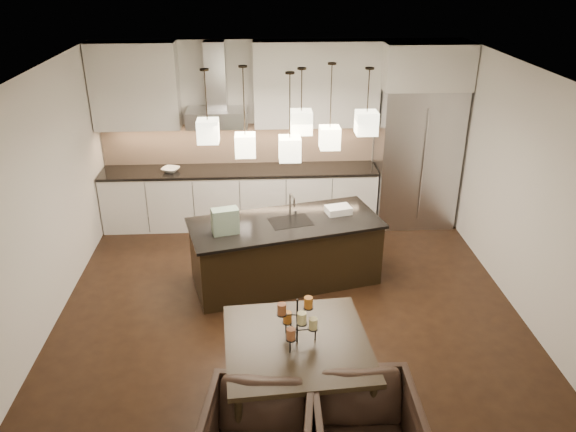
{
  "coord_description": "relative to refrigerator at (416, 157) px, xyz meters",
  "views": [
    {
      "loc": [
        -0.32,
        -5.71,
        3.92
      ],
      "look_at": [
        0.0,
        0.2,
        1.15
      ],
      "focal_mm": 35.0,
      "sensor_mm": 36.0,
      "label": 1
    }
  ],
  "objects": [
    {
      "name": "floor",
      "position": [
        -2.1,
        -2.38,
        -1.08
      ],
      "size": [
        5.5,
        5.5,
        0.02
      ],
      "primitive_type": "cube",
      "color": "black",
      "rests_on": "ground"
    },
    {
      "name": "ceiling",
      "position": [
        -2.1,
        -2.38,
        1.73
      ],
      "size": [
        5.5,
        5.5,
        0.02
      ],
      "primitive_type": "cube",
      "color": "white",
      "rests_on": "wall_back"
    },
    {
      "name": "wall_back",
      "position": [
        -2.1,
        0.38,
        0.32
      ],
      "size": [
        5.5,
        0.02,
        2.8
      ],
      "primitive_type": "cube",
      "color": "silver",
      "rests_on": "ground"
    },
    {
      "name": "wall_front",
      "position": [
        -2.1,
        -5.14,
        0.32
      ],
      "size": [
        5.5,
        0.02,
        2.8
      ],
      "primitive_type": "cube",
      "color": "silver",
      "rests_on": "ground"
    },
    {
      "name": "wall_left",
      "position": [
        -4.86,
        -2.38,
        0.32
      ],
      "size": [
        0.02,
        5.5,
        2.8
      ],
      "primitive_type": "cube",
      "color": "silver",
      "rests_on": "ground"
    },
    {
      "name": "wall_right",
      "position": [
        0.66,
        -2.38,
        0.32
      ],
      "size": [
        0.02,
        5.5,
        2.8
      ],
      "primitive_type": "cube",
      "color": "silver",
      "rests_on": "ground"
    },
    {
      "name": "refrigerator",
      "position": [
        0.0,
        0.0,
        0.0
      ],
      "size": [
        1.2,
        0.72,
        2.15
      ],
      "primitive_type": "cube",
      "color": "#B7B7BA",
      "rests_on": "floor"
    },
    {
      "name": "fridge_panel",
      "position": [
        0.0,
        0.0,
        1.4
      ],
      "size": [
        1.26,
        0.72,
        0.65
      ],
      "primitive_type": "cube",
      "color": "silver",
      "rests_on": "refrigerator"
    },
    {
      "name": "lower_cabinets",
      "position": [
        -2.73,
        0.05,
        -0.64
      ],
      "size": [
        4.21,
        0.62,
        0.88
      ],
      "primitive_type": "cube",
      "color": "silver",
      "rests_on": "floor"
    },
    {
      "name": "countertop",
      "position": [
        -2.73,
        0.05,
        -0.17
      ],
      "size": [
        4.21,
        0.66,
        0.04
      ],
      "primitive_type": "cube",
      "color": "black",
      "rests_on": "lower_cabinets"
    },
    {
      "name": "backsplash",
      "position": [
        -2.73,
        0.35,
        0.16
      ],
      "size": [
        4.21,
        0.02,
        0.63
      ],
      "primitive_type": "cube",
      "color": "#D4B193",
      "rests_on": "countertop"
    },
    {
      "name": "upper_cab_left",
      "position": [
        -4.2,
        0.19,
        1.1
      ],
      "size": [
        1.25,
        0.35,
        1.25
      ],
      "primitive_type": "cube",
      "color": "silver",
      "rests_on": "wall_back"
    },
    {
      "name": "upper_cab_right",
      "position": [
        -1.55,
        0.19,
        1.1
      ],
      "size": [
        1.85,
        0.35,
        1.25
      ],
      "primitive_type": "cube",
      "color": "silver",
      "rests_on": "wall_back"
    },
    {
      "name": "hood_canopy",
      "position": [
        -3.03,
        0.1,
        0.65
      ],
      "size": [
        0.9,
        0.52,
        0.24
      ],
      "primitive_type": "cube",
      "color": "#B7B7BA",
      "rests_on": "wall_back"
    },
    {
      "name": "hood_chimney",
      "position": [
        -3.03,
        0.21,
        1.24
      ],
      "size": [
        0.3,
        0.28,
        0.96
      ],
      "primitive_type": "cube",
      "color": "#B7B7BA",
      "rests_on": "hood_canopy"
    },
    {
      "name": "fruit_bowl",
      "position": [
        -3.77,
        0.0,
        -0.12
      ],
      "size": [
        0.33,
        0.33,
        0.06
      ],
      "primitive_type": "imported",
      "rotation": [
        0.0,
        0.0,
        -0.36
      ],
      "color": "silver",
      "rests_on": "countertop"
    },
    {
      "name": "island_body",
      "position": [
        -2.11,
        -1.72,
        -0.67
      ],
      "size": [
        2.48,
        1.47,
        0.82
      ],
      "primitive_type": "cube",
      "rotation": [
        0.0,
        0.0,
        0.25
      ],
      "color": "black",
      "rests_on": "floor"
    },
    {
      "name": "island_top",
      "position": [
        -2.11,
        -1.72,
        -0.24
      ],
      "size": [
        2.57,
        1.56,
        0.04
      ],
      "primitive_type": "cube",
      "rotation": [
        0.0,
        0.0,
        0.25
      ],
      "color": "black",
      "rests_on": "island_body"
    },
    {
      "name": "faucet",
      "position": [
        -2.04,
        -1.61,
        -0.04
      ],
      "size": [
        0.14,
        0.24,
        0.35
      ],
      "primitive_type": null,
      "rotation": [
        0.0,
        0.0,
        0.25
      ],
      "color": "silver",
      "rests_on": "island_top"
    },
    {
      "name": "tote_bag",
      "position": [
        -2.84,
        -1.99,
        -0.06
      ],
      "size": [
        0.35,
        0.24,
        0.32
      ],
      "primitive_type": "cube",
      "rotation": [
        0.0,
        0.0,
        0.25
      ],
      "color": "#174925",
      "rests_on": "island_top"
    },
    {
      "name": "food_container",
      "position": [
        -1.41,
        -1.5,
        -0.17
      ],
      "size": [
        0.36,
        0.29,
        0.09
      ],
      "primitive_type": "cube",
      "rotation": [
        0.0,
        0.0,
        0.25
      ],
      "color": "silver",
      "rests_on": "island_top"
    },
    {
      "name": "dining_table",
      "position": [
        -2.12,
        -4.03,
        -0.69
      ],
      "size": [
        1.37,
        1.37,
        0.77
      ],
      "primitive_type": null,
      "rotation": [
        0.0,
        0.0,
        0.07
      ],
      "color": "black",
      "rests_on": "floor"
    },
    {
      "name": "candelabra",
      "position": [
        -2.12,
        -4.03,
        -0.08
      ],
      "size": [
        0.4,
        0.4,
        0.45
      ],
      "primitive_type": null,
      "rotation": [
        0.0,
        0.0,
        0.07
      ],
      "color": "black",
      "rests_on": "dining_table"
    },
    {
      "name": "candle_a",
      "position": [
        -1.98,
        -4.02,
        -0.12
      ],
      "size": [
        0.08,
        0.08,
        0.1
      ],
      "primitive_type": "cylinder",
      "rotation": [
        0.0,
        0.0,
        0.07
      ],
      "color": "beige",
      "rests_on": "candelabra"
    },
    {
      "name": "candle_b",
      "position": [
        -2.2,
        -3.91,
        -0.12
      ],
      "size": [
        0.08,
        0.08,
        0.1
      ],
      "primitive_type": "cylinder",
      "rotation": [
        0.0,
        0.0,
        0.07
      ],
      "color": "#C06F23",
      "rests_on": "candelabra"
    },
    {
      "name": "candle_c",
      "position": [
        -2.18,
        -4.15,
        -0.12
      ],
      "size": [
        0.08,
        0.08,
        0.1
      ],
      "primitive_type": "cylinder",
      "rotation": [
        0.0,
        0.0,
        0.07
      ],
      "color": "brown",
      "rests_on": "candelabra"
    },
    {
      "name": "candle_d",
      "position": [
        -2.01,
        -3.93,
        0.04
      ],
      "size": [
        0.08,
        0.08,
        0.1
      ],
      "primitive_type": "cylinder",
      "rotation": [
        0.0,
        0.0,
        0.07
      ],
      "color": "#C06F23",
      "rests_on": "candelabra"
    },
    {
      "name": "candle_e",
      "position": [
        -2.26,
        -4.02,
        0.04
      ],
      "size": [
        0.08,
        0.08,
        0.1
      ],
      "primitive_type": "cylinder",
      "rotation": [
        0.0,
        0.0,
        0.07
      ],
      "color": "brown",
      "rests_on": "candelabra"
    },
    {
      "name": "candle_f",
      "position": [
        -2.09,
        -4.16,
        0.04
      ],
      "size": [
        0.08,
        0.08,
        0.1
      ],
      "primitive_type": "cylinder",
      "rotation": [
        0.0,
        0.0,
        0.07
      ],
      "color": "beige",
      "rests_on": "candelabra"
    },
    {
      "name": "pendant_a",
      "position": [
        -2.99,
        -1.91,
        1.03
      ],
      "size": [
        0.24,
        0.24,
        0.26
      ],
      "primitive_type": "cube",
      "color": "#F2EFC5",
      "rests_on": "ceiling"
    },
    {
      "name": "pendant_b",
      "position": [
        -2.58,
        -1.74,
        0.8
      ],
      "size": [
        0.24,
        0.24,
        0.26
      ],
      "primitive_type": "cube",
      "color": "#F2EFC5",
      "rests_on": "ceiling"
    },
    {
      "name": "pendant_c",
      "position": [
        -1.93,
        -1.91,
        1.12
      ],
      "size": [
        0.24,
        0.24,
        0.26
      ],
      "primitive_type": "cube",
      "color": "#F2EFC5",
      "rests_on": "ceiling"
    },
    {
      "name": "pendant_d",
      "position": [
        -1.57,
        -1.62,
        0.84
      ],
      "size": [
        0.24,
        0.24,
        0.26
      ],
      "primitive_type": "cube",
      "color": "#F2EFC5",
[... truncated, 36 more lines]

